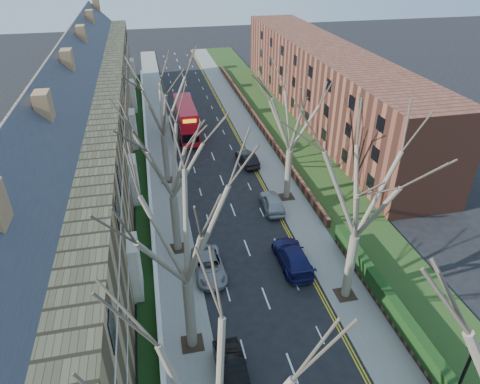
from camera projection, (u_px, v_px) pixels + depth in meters
pavement_left at (159, 140)px, 55.04m from camera, size 3.00×102.00×0.12m
pavement_right at (250, 132)px, 57.24m from camera, size 3.00×102.00×0.12m
terrace_left at (84, 129)px, 44.12m from camera, size 9.70×78.00×13.60m
flats_right at (323, 82)px, 60.19m from camera, size 13.97×54.00×10.00m
wall_hedge_right at (419, 347)px, 25.95m from camera, size 0.70×24.00×1.80m
front_wall_left at (148, 165)px, 47.73m from camera, size 0.30×78.00×1.00m
grass_verge_right at (282, 129)px, 58.02m from camera, size 6.00×102.00×0.06m
tree_left_mid at (182, 223)px, 22.53m from camera, size 10.50×10.50×14.71m
tree_left_far at (169, 149)px, 31.09m from camera, size 10.15×10.15×14.22m
tree_left_dist at (159, 94)px, 41.00m from camera, size 10.50×10.50×14.71m
tree_right_mid at (364, 182)px, 26.30m from camera, size 10.50×10.50×14.71m
tree_right_far at (292, 110)px, 38.22m from camera, size 10.15×10.15×14.22m
double_decker_bus at (186, 120)px, 55.59m from camera, size 2.63×9.99×4.21m
car_left_mid at (232, 372)px, 24.84m from camera, size 1.70×4.58×1.49m
car_left_far at (209, 266)px, 32.99m from camera, size 2.35×4.96×1.37m
car_right_near at (292, 257)px, 33.77m from camera, size 2.24×5.49×1.59m
car_right_mid at (272, 202)px, 40.81m from camera, size 2.02×4.57×1.53m
car_right_far at (247, 159)px, 48.94m from camera, size 2.06×4.65×1.48m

